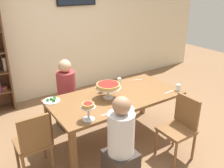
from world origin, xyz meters
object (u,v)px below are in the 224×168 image
Objects in this scene: cutlery_knife_near at (169,92)px; chair_head_west at (34,142)px; water_glass_clear_far at (178,88)px; salad_plate_far_diner at (52,100)px; beer_glass_amber_tall at (103,87)px; diner_far_left at (67,98)px; chair_near_right at (180,125)px; water_glass_clear_near at (119,81)px; salad_plate_near_diner at (126,108)px; personal_pizza_stand at (88,108)px; cutlery_fork_far at (107,114)px; dining_table at (116,101)px; diner_near_left at (121,149)px; deep_dish_pizza_stand at (108,86)px; cutlery_fork_near at (137,80)px.

chair_head_west is at bearing 167.00° from cutlery_knife_near.
water_glass_clear_far is (2.11, -0.29, 0.30)m from chair_head_west.
beer_glass_amber_tall is at bearing -9.04° from salad_plate_far_diner.
beer_glass_amber_tall is 0.98m from cutlery_knife_near.
salad_plate_far_diner is at bearing -42.21° from diner_far_left.
beer_glass_amber_tall is at bearing 30.48° from chair_near_right.
salad_plate_near_diner is at bearing -119.30° from water_glass_clear_near.
salad_plate_near_diner is (0.52, -0.05, -0.13)m from personal_pizza_stand.
cutlery_fork_far is at bearing -116.47° from beer_glass_amber_tall.
dining_table is 2.17× the size of chair_near_right.
dining_table is 0.54m from cutlery_fork_far.
chair_near_right is (0.96, -0.02, -0.01)m from diner_near_left.
diner_near_left reaches higher than beer_glass_amber_tall.
water_glass_clear_near reaches higher than dining_table.
chair_head_west is (-1.23, -0.07, -0.17)m from dining_table.
cutlery_fork_far is (-0.38, -0.37, 0.08)m from dining_table.
dining_table is 0.96m from water_glass_clear_far.
deep_dish_pizza_stand is at bearing -101.02° from beer_glass_amber_tall.
personal_pizza_stand is at bearing -179.37° from cutlery_fork_far.
personal_pizza_stand is at bearing -10.82° from diner_far_left.
diner_near_left is (-0.45, -0.76, -0.17)m from dining_table.
diner_far_left is 6.39× the size of cutlery_knife_near.
cutlery_knife_near is at bearing -23.28° from salad_plate_far_diner.
dining_table is at bearing -30.77° from diner_near_left.
cutlery_knife_near is (0.81, -0.55, -0.07)m from beer_glass_amber_tall.
chair_head_west is at bearing -165.00° from water_glass_clear_near.
beer_glass_amber_tall is 1.13m from water_glass_clear_far.
chair_near_right reaches higher than cutlery_fork_near.
water_glass_clear_near is (0.43, 0.35, -0.13)m from deep_dish_pizza_stand.
chair_near_right reaches higher than salad_plate_near_diner.
cutlery_fork_far is at bearing -179.49° from water_glass_clear_far.
chair_near_right is 4.83× the size of cutlery_fork_far.
salad_plate_far_diner is at bearing 153.84° from deep_dish_pizza_stand.
chair_head_west is 4.83× the size of cutlery_knife_near.
cutlery_fork_far is at bearing 176.93° from cutlery_knife_near.
personal_pizza_stand is at bearing 46.06° from cutlery_fork_near.
chair_head_west reaches higher than cutlery_fork_near.
chair_head_west is (-0.81, -0.86, -0.01)m from diner_far_left.
salad_plate_near_diner reaches higher than dining_table.
deep_dish_pizza_stand is (0.33, 0.76, 0.43)m from diner_near_left.
diner_near_left is 1.28m from cutlery_knife_near.
chair_head_west is 5.86× the size of beer_glass_amber_tall.
beer_glass_amber_tall is 0.41m from water_glass_clear_near.
salad_plate_near_diner is at bearing 13.88° from diner_far_left.
beer_glass_amber_tall is at bearing -162.40° from water_glass_clear_near.
cutlery_fork_far is (0.07, 0.39, 0.25)m from diner_near_left.
diner_far_left is 0.67m from salad_plate_far_diner.
water_glass_clear_near is at bearing 48.63° from dining_table.
cutlery_fork_near is (1.06, -0.47, 0.25)m from diner_far_left.
deep_dish_pizza_stand reaches higher than dining_table.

